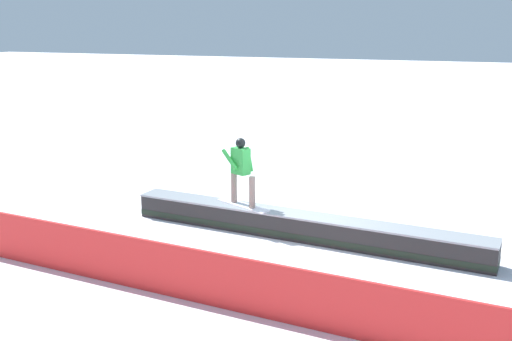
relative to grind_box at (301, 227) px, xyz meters
The scene contains 4 objects.
ground_plane 0.25m from the grind_box, ahead, with size 120.00×120.00×0.00m, color white.
grind_box is the anchor object (origin of this frame).
snowboarder 1.84m from the grind_box, ahead, with size 1.45×0.92×1.52m.
safety_fence 3.65m from the grind_box, 90.00° to the left, with size 11.93×0.06×0.94m, color red.
Camera 1 is at (-3.36, 12.16, 4.59)m, focal length 43.53 mm.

